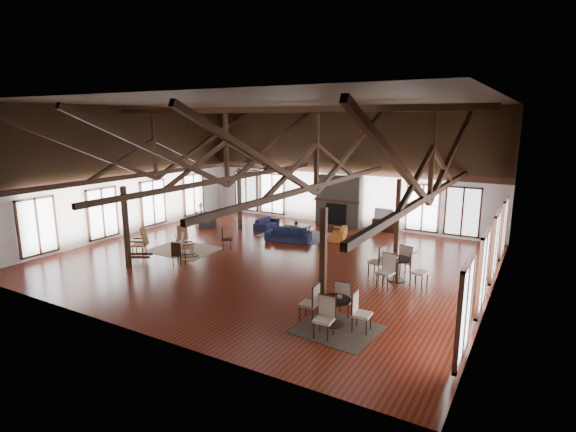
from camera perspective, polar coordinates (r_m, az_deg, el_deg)
The scene contains 31 objects.
floor at distance 17.83m, azimuth -2.32°, elevation -5.47°, with size 16.00×16.00×0.00m, color maroon.
ceiling at distance 17.01m, azimuth -2.50°, elevation 14.18°, with size 16.00×14.00×0.02m, color black.
wall_back at distance 23.33m, azimuth 6.92°, elevation 6.16°, with size 16.00×0.02×6.00m, color silver.
wall_front at distance 11.96m, azimuth -20.72°, elevation -0.18°, with size 16.00×0.02×6.00m, color silver.
wall_left at distance 22.47m, azimuth -19.97°, elevation 5.30°, with size 0.02×14.00×6.00m, color silver.
wall_right at distance 14.57m, azimuth 25.20°, elevation 1.54°, with size 0.02×14.00×6.00m, color silver.
roof_truss at distance 17.05m, azimuth -2.44°, elevation 7.55°, with size 15.60×14.07×3.14m.
post_grid at distance 17.43m, azimuth -2.37°, elevation -0.69°, with size 8.16×7.16×3.05m.
fireplace at distance 23.27m, azimuth 6.49°, elevation 1.90°, with size 2.50×0.69×2.60m.
ceiling_fan at distance 15.97m, azimuth -2.85°, elevation 6.17°, with size 1.60×1.60×0.75m.
sofa_navy_front at distance 20.35m, azimuth 0.03°, elevation -2.37°, with size 2.03×0.79×0.59m, color #131835.
sofa_navy_left at distance 22.86m, azimuth -2.73°, elevation -0.87°, with size 0.68×1.73×0.51m, color #131635.
sofa_orange at distance 20.94m, azimuth 6.40°, elevation -2.16°, with size 0.67×1.72×0.50m, color #A55620.
coffee_table at distance 21.51m, azimuth 1.22°, elevation -1.25°, with size 1.33×0.85×0.47m.
vase at distance 21.53m, azimuth 1.04°, elevation -0.79°, with size 0.20×0.20×0.21m, color #B2B2B2.
armchair at distance 23.45m, azimuth -10.36°, elevation -0.59°, with size 0.95×0.83×0.62m, color #333336.
side_table_lamp at distance 24.29m, azimuth -10.97°, elevation 0.14°, with size 0.45×0.45×1.16m.
rocking_chair_a at distance 19.75m, azimuth -13.32°, elevation -2.61°, with size 0.88×0.78×1.01m.
rocking_chair_b at distance 18.44m, azimuth -12.92°, elevation -3.67°, with size 0.78×0.87×0.99m.
rocking_chair_c at distance 19.03m, azimuth -18.08°, elevation -3.18°, with size 1.05×0.90×1.20m.
side_chair_a at distance 19.16m, azimuth -8.07°, elevation -2.60°, with size 0.57×0.57×0.96m.
side_chair_b at distance 17.27m, azimuth -13.86°, elevation -4.49°, with size 0.48×0.48×0.95m.
cafe_table_near at distance 12.22m, azimuth 5.96°, elevation -11.42°, with size 1.99×1.99×1.04m.
cafe_table_far at distance 15.76m, azimuth 13.72°, elevation -6.10°, with size 2.16×2.16×1.10m.
cup_near at distance 12.14m, azimuth 6.56°, elevation -10.17°, with size 0.13×0.13×0.10m, color #B2B2B2.
cup_far at distance 15.59m, azimuth 13.60°, elevation -5.15°, with size 0.13×0.13×0.10m, color #B2B2B2.
tv_console at distance 22.69m, azimuth 12.17°, elevation -1.12°, with size 1.19×0.45×0.59m, color black.
television at distance 22.59m, azimuth 12.13°, elevation 0.30°, with size 0.94×0.12×0.54m, color #B2B2B2.
rug_tan at distance 19.54m, azimuth -13.09°, elevation -4.19°, with size 2.76×2.17×0.01m, color tan.
rug_navy at distance 21.48m, azimuth 1.12°, elevation -2.39°, with size 3.12×2.34×0.01m, color #171E40.
rug_dark at distance 12.20m, azimuth 6.30°, elevation -14.12°, with size 2.02×1.84×0.01m, color black.
Camera 1 is at (9.14, -14.33, 5.38)m, focal length 28.00 mm.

